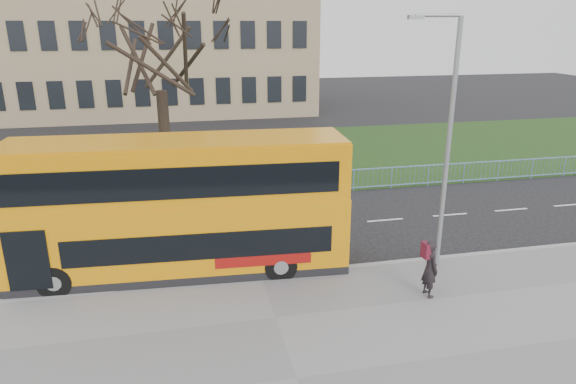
{
  "coord_description": "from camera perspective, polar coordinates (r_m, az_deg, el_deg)",
  "views": [
    {
      "loc": [
        -2.29,
        -16.4,
        7.94
      ],
      "look_at": [
        1.47,
        1.0,
        2.06
      ],
      "focal_mm": 32.0,
      "sensor_mm": 36.0,
      "label": 1
    }
  ],
  "objects": [
    {
      "name": "grass_verge",
      "position": [
        31.78,
        -7.69,
        3.73
      ],
      "size": [
        80.0,
        15.4,
        0.08
      ],
      "primitive_type": "cube",
      "color": "#1D3814",
      "rests_on": "ground"
    },
    {
      "name": "pedestrian",
      "position": [
        15.96,
        15.49,
        -8.19
      ],
      "size": [
        0.48,
        0.68,
        1.76
      ],
      "primitive_type": "imported",
      "rotation": [
        0.0,
        0.0,
        1.66
      ],
      "color": "black",
      "rests_on": "pavement"
    },
    {
      "name": "yellow_bus",
      "position": [
        16.82,
        -11.88,
        -1.38
      ],
      "size": [
        10.76,
        3.15,
        4.45
      ],
      "rotation": [
        0.0,
        0.0,
        -0.06
      ],
      "color": "orange",
      "rests_on": "ground"
    },
    {
      "name": "kerb",
      "position": [
        16.96,
        -3.07,
        -9.38
      ],
      "size": [
        80.0,
        0.2,
        0.14
      ],
      "primitive_type": "cube",
      "color": "gray",
      "rests_on": "ground"
    },
    {
      "name": "guard_railing",
      "position": [
        24.26,
        -6.19,
        0.45
      ],
      "size": [
        40.0,
        0.12,
        1.1
      ],
      "primitive_type": null,
      "color": "#779DD5",
      "rests_on": "ground"
    },
    {
      "name": "street_lamp",
      "position": [
        16.91,
        17.16,
        5.9
      ],
      "size": [
        1.71,
        0.25,
        8.07
      ],
      "rotation": [
        0.0,
        0.0,
        -0.05
      ],
      "color": "gray",
      "rests_on": "pavement"
    },
    {
      "name": "bare_tree",
      "position": [
        26.51,
        -14.03,
        12.8
      ],
      "size": [
        7.79,
        7.79,
        11.13
      ],
      "primitive_type": null,
      "color": "black",
      "rests_on": "grass_verge"
    },
    {
      "name": "pavement",
      "position": [
        12.66,
        0.98,
        -20.18
      ],
      "size": [
        80.0,
        10.5,
        0.12
      ],
      "primitive_type": "cube",
      "color": "slate",
      "rests_on": "ground"
    },
    {
      "name": "ground",
      "position": [
        18.36,
        -3.85,
        -7.37
      ],
      "size": [
        120.0,
        120.0,
        0.0
      ],
      "primitive_type": "plane",
      "color": "black",
      "rests_on": "ground"
    },
    {
      "name": "civic_building",
      "position": [
        51.48,
        -15.88,
        16.58
      ],
      "size": [
        30.0,
        15.0,
        14.0
      ],
      "primitive_type": "cube",
      "color": "#907C5B",
      "rests_on": "ground"
    }
  ]
}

